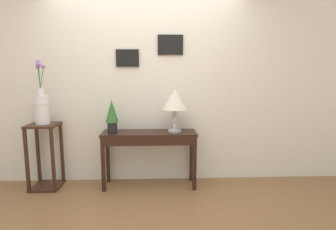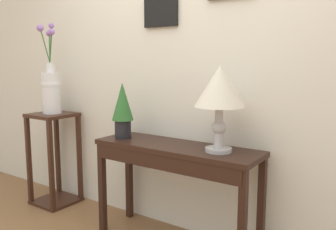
# 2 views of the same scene
# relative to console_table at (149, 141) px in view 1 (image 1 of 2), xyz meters

# --- Properties ---
(back_wall_with_art) EXTENTS (9.00, 0.13, 2.80)m
(back_wall_with_art) POSITION_rel_console_table_xyz_m (-0.04, 0.30, 0.78)
(back_wall_with_art) COLOR silver
(back_wall_with_art) RESTS_ON ground
(console_table) EXTENTS (1.20, 0.38, 0.72)m
(console_table) POSITION_rel_console_table_xyz_m (0.00, 0.00, 0.00)
(console_table) COLOR black
(console_table) RESTS_ON ground
(table_lamp) EXTENTS (0.32, 0.32, 0.55)m
(table_lamp) POSITION_rel_console_table_xyz_m (0.32, 0.02, 0.50)
(table_lamp) COLOR #B7B7BC
(table_lamp) RESTS_ON console_table
(potted_plant_on_console) EXTENTS (0.16, 0.16, 0.42)m
(potted_plant_on_console) POSITION_rel_console_table_xyz_m (-0.46, -0.00, 0.34)
(potted_plant_on_console) COLOR black
(potted_plant_on_console) RESTS_ON console_table
(pedestal_stand_left) EXTENTS (0.36, 0.36, 0.84)m
(pedestal_stand_left) POSITION_rel_console_table_xyz_m (-1.33, 0.03, -0.20)
(pedestal_stand_left) COLOR #381E14
(pedestal_stand_left) RESTS_ON ground
(flower_vase_tall) EXTENTS (0.18, 0.23, 0.79)m
(flower_vase_tall) POSITION_rel_console_table_xyz_m (-1.33, 0.03, 0.45)
(flower_vase_tall) COLOR silver
(flower_vase_tall) RESTS_ON pedestal_stand_left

